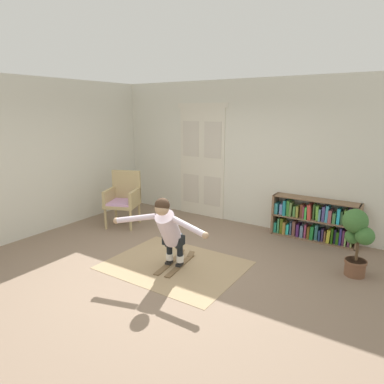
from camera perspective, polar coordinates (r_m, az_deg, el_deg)
name	(u,v)px	position (r m, az deg, el deg)	size (l,w,h in m)	color
ground_plane	(168,268)	(5.24, -4.10, -12.64)	(7.20, 7.20, 0.00)	#7E6855
back_wall	(244,154)	(6.99, 8.79, 6.39)	(6.00, 0.10, 2.90)	beige
side_wall_left	(57,155)	(7.22, -21.67, 5.82)	(0.10, 6.00, 2.90)	beige
double_door	(202,161)	(7.42, 1.67, 5.25)	(1.22, 0.05, 2.45)	beige
rug	(175,265)	(5.32, -2.89, -12.11)	(2.01, 1.57, 0.01)	#A08561
bookshelf	(313,221)	(6.56, 19.65, -4.60)	(1.52, 0.30, 0.76)	brown
wicker_chair	(123,197)	(7.04, -11.42, -0.86)	(0.79, 0.79, 1.10)	tan
potted_plant	(357,237)	(5.30, 25.88, -6.83)	(0.44, 0.38, 0.99)	brown
skis_pair	(176,263)	(5.34, -2.74, -11.80)	(0.39, 0.89, 0.07)	brown
person_skier	(168,227)	(4.91, -4.03, -5.95)	(1.48, 0.73, 1.07)	white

